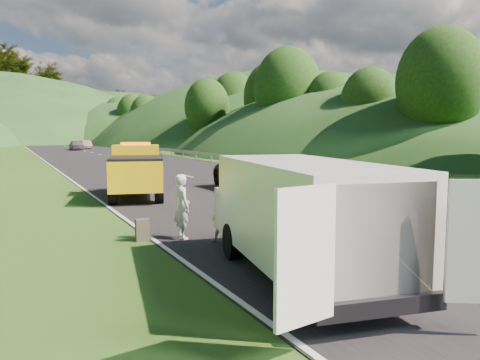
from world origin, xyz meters
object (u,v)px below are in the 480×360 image
tow_truck (136,171)px  child (221,244)px  spare_tire (440,295)px  woman (183,239)px  suitcase (143,230)px  white_van (300,212)px  passing_suv (258,192)px  worker (328,276)px

tow_truck → child: (-0.20, -9.22, -1.15)m
child → spare_tire: (1.87, -5.13, 0.00)m
woman → suitcase: bearing=73.1°
child → suitcase: (-1.68, 1.24, 0.29)m
woman → spare_tire: bearing=-158.2°
white_van → passing_suv: 13.07m
worker → white_van: bearing=129.1°
white_van → suitcase: (-1.93, 4.41, -1.00)m
spare_tire → suitcase: bearing=119.1°
suitcase → spare_tire: size_ratio=0.85×
white_van → suitcase: white_van is taller
woman → child: woman is taller
tow_truck → white_van: (0.05, -12.39, 0.14)m
woman → child: (0.69, -0.95, 0.00)m
woman → passing_suv: bearing=-41.6°
suitcase → white_van: bearing=-66.4°
child → tow_truck: bearing=132.1°
white_van → woman: size_ratio=3.99×
worker → spare_tire: bearing=-90.4°
worker → spare_tire: size_ratio=2.63×
tow_truck → child: tow_truck is taller
tow_truck → spare_tire: (1.67, -14.35, -1.15)m
child → passing_suv: (5.84, 8.57, 0.00)m
woman → white_van: bearing=-168.2°
woman → spare_tire: (2.55, -6.09, 0.00)m
spare_tire → passing_suv: (3.98, 13.70, 0.00)m
woman → passing_suv: (6.53, 7.61, 0.00)m
child → spare_tire: child is taller
child → spare_tire: 5.46m
woman → suitcase: (-1.00, 0.28, 0.29)m
worker → suitcase: (-2.47, 4.60, 0.29)m
child → spare_tire: bearing=-26.7°
woman → child: bearing=-145.1°
passing_suv → woman: bearing=-127.8°
suitcase → tow_truck: bearing=76.7°
child → suitcase: 2.11m
white_van → worker: (0.54, -0.19, -1.29)m
passing_suv → spare_tire: bearing=-103.3°
passing_suv → white_van: bearing=-112.6°
tow_truck → child: bearing=-76.5°
worker → spare_tire: worker is taller
child → suitcase: suitcase is taller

